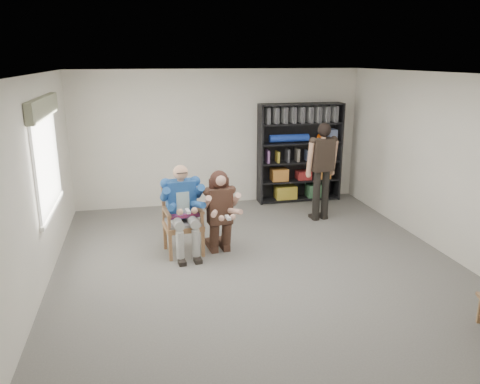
{
  "coord_description": "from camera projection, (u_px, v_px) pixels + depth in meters",
  "views": [
    {
      "loc": [
        -1.66,
        -6.05,
        3.01
      ],
      "look_at": [
        -0.2,
        0.6,
        1.05
      ],
      "focal_mm": 35.0,
      "sensor_mm": 36.0,
      "label": 1
    }
  ],
  "objects": [
    {
      "name": "kneeling_woman",
      "position": [
        220.0,
        213.0,
        7.33
      ],
      "size": [
        0.65,
        0.94,
        1.32
      ],
      "primitive_type": null,
      "rotation": [
        0.0,
        0.0,
        0.11
      ],
      "color": "#39241A",
      "rests_on": "floor"
    },
    {
      "name": "window_left",
      "position": [
        48.0,
        157.0,
        6.74
      ],
      "size": [
        0.16,
        2.0,
        1.75
      ],
      "primitive_type": null,
      "color": "silver",
      "rests_on": "room_shell"
    },
    {
      "name": "bookshelf",
      "position": [
        300.0,
        153.0,
        9.99
      ],
      "size": [
        1.8,
        0.38,
        2.1
      ],
      "primitive_type": null,
      "color": "black",
      "rests_on": "floor"
    },
    {
      "name": "armchair",
      "position": [
        183.0,
        220.0,
        7.35
      ],
      "size": [
        0.71,
        0.69,
        1.11
      ],
      "primitive_type": null,
      "rotation": [
        0.0,
        0.0,
        0.11
      ],
      "color": "brown",
      "rests_on": "floor"
    },
    {
      "name": "floor",
      "position": [
        262.0,
        271.0,
        6.85
      ],
      "size": [
        6.0,
        7.0,
        0.01
      ],
      "primitive_type": "cube",
      "color": "#64615C",
      "rests_on": "ground"
    },
    {
      "name": "seated_man",
      "position": [
        183.0,
        210.0,
        7.3
      ],
      "size": [
        0.71,
        0.93,
        1.44
      ],
      "primitive_type": null,
      "rotation": [
        0.0,
        0.0,
        0.11
      ],
      "color": "navy",
      "rests_on": "floor"
    },
    {
      "name": "room_shell",
      "position": [
        263.0,
        179.0,
        6.47
      ],
      "size": [
        6.0,
        7.0,
        2.8
      ],
      "primitive_type": null,
      "color": "silver",
      "rests_on": "ground"
    },
    {
      "name": "standing_man",
      "position": [
        322.0,
        173.0,
        8.8
      ],
      "size": [
        0.61,
        0.39,
        1.85
      ],
      "primitive_type": null,
      "rotation": [
        0.0,
        0.0,
        0.14
      ],
      "color": "#2B221B",
      "rests_on": "floor"
    }
  ]
}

